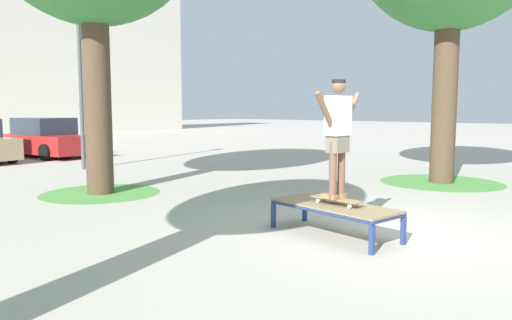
{
  "coord_description": "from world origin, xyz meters",
  "views": [
    {
      "loc": [
        -6.45,
        -3.05,
        1.83
      ],
      "look_at": [
        -0.56,
        2.08,
        1.0
      ],
      "focal_mm": 33.69,
      "sensor_mm": 36.0,
      "label": 1
    }
  ],
  "objects_px": {
    "skater": "(338,130)",
    "light_post": "(79,42)",
    "skate_box": "(334,207)",
    "car_red": "(46,139)",
    "skateboard": "(337,199)"
  },
  "relations": [
    {
      "from": "skateboard",
      "to": "skater",
      "type": "relative_size",
      "value": 0.48
    },
    {
      "from": "car_red",
      "to": "skate_box",
      "type": "bearing_deg",
      "value": -100.57
    },
    {
      "from": "skate_box",
      "to": "skateboard",
      "type": "relative_size",
      "value": 2.44
    },
    {
      "from": "skater",
      "to": "light_post",
      "type": "relative_size",
      "value": 0.29
    },
    {
      "from": "light_post",
      "to": "skate_box",
      "type": "bearing_deg",
      "value": -99.34
    },
    {
      "from": "skater",
      "to": "car_red",
      "type": "relative_size",
      "value": 0.39
    },
    {
      "from": "skater",
      "to": "light_post",
      "type": "bearing_deg",
      "value": 80.66
    },
    {
      "from": "skateboard",
      "to": "car_red",
      "type": "bearing_deg",
      "value": 79.43
    },
    {
      "from": "skater",
      "to": "skate_box",
      "type": "bearing_deg",
      "value": 81.3
    },
    {
      "from": "skater",
      "to": "car_red",
      "type": "distance_m",
      "value": 14.95
    },
    {
      "from": "skateboard",
      "to": "light_post",
      "type": "bearing_deg",
      "value": 80.66
    },
    {
      "from": "skate_box",
      "to": "light_post",
      "type": "xyz_separation_m",
      "value": [
        1.63,
        9.91,
        3.41
      ]
    },
    {
      "from": "skate_box",
      "to": "car_red",
      "type": "height_order",
      "value": "car_red"
    },
    {
      "from": "skate_box",
      "to": "skater",
      "type": "relative_size",
      "value": 1.18
    },
    {
      "from": "skater",
      "to": "car_red",
      "type": "height_order",
      "value": "skater"
    }
  ]
}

